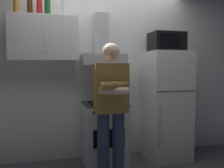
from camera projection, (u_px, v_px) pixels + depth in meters
The scene contains 13 objects.
back_wall_tiled at pixel (103, 68), 3.62m from camera, with size 4.80×0.10×2.70m, color white.
upper_cabinet at pixel (44, 39), 3.16m from camera, with size 0.90×0.37×0.60m.
stove_oven at pixel (104, 133), 3.33m from camera, with size 0.60×0.62×0.87m.
range_hood at pixel (102, 51), 3.37m from camera, with size 0.60×0.44×0.75m.
refrigerator at pixel (166, 105), 3.53m from camera, with size 0.60×0.62×1.60m.
microwave at pixel (166, 42), 3.48m from camera, with size 0.48×0.37×0.28m.
person_standing at pixel (111, 108), 2.70m from camera, with size 0.38×0.33×1.64m.
cooking_pot at pixel (115, 100), 3.21m from camera, with size 0.27×0.17×0.10m.
bottle_soda_red at pixel (39, 7), 3.14m from camera, with size 0.07×0.07×0.25m.
bottle_liquor_amber at pixel (16, 3), 3.03m from camera, with size 0.07×0.07×0.30m.
bottle_vodka_clear at pixel (64, 6), 3.23m from camera, with size 0.07×0.07×0.34m.
bottle_rum_dark at pixel (30, 4), 3.13m from camera, with size 0.07×0.07×0.32m.
bottle_wine_green at pixel (47, 4), 3.14m from camera, with size 0.08×0.08×0.32m.
Camera 1 is at (-0.74, -2.95, 1.36)m, focal length 37.77 mm.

